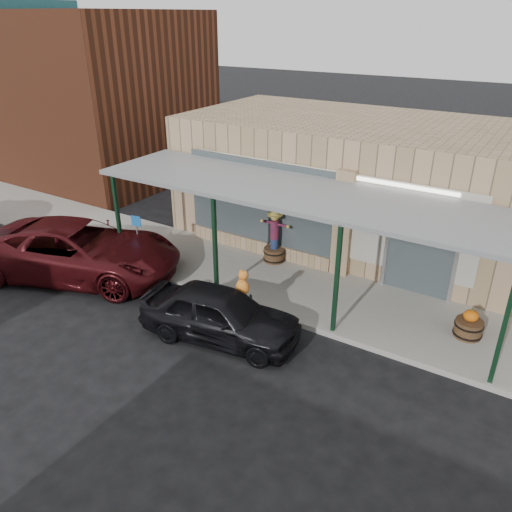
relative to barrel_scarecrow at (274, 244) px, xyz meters
The scene contains 10 objects.
ground 5.04m from the barrel_scarecrow, 73.39° to the right, with size 120.00×120.00×0.00m, color black.
sidewalk 1.96m from the barrel_scarecrow, 39.54° to the right, with size 40.00×3.20×0.15m, color gray.
storefront 3.92m from the barrel_scarecrow, 67.19° to the left, with size 12.00×6.25×4.20m.
awning 2.95m from the barrel_scarecrow, 40.45° to the right, with size 12.00×3.00×3.04m.
block_buildings_near 6.37m from the barrel_scarecrow, 52.20° to the left, with size 61.00×8.00×8.00m.
barrel_scarecrow is the anchor object (origin of this frame).
barrel_pumpkin 6.25m from the barrel_scarecrow, 10.14° to the right, with size 0.68×0.68×0.79m.
handicap_sign 4.32m from the barrel_scarecrow, 146.39° to the right, with size 0.33×0.08×1.59m.
parked_sedan 4.29m from the barrel_scarecrow, 78.09° to the right, with size 4.22×2.21×1.60m.
car_maroon 6.03m from the barrel_scarecrow, 141.27° to the right, with size 2.83×6.14×1.71m, color #410D10.
Camera 1 is at (5.70, -7.77, 7.33)m, focal length 35.00 mm.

